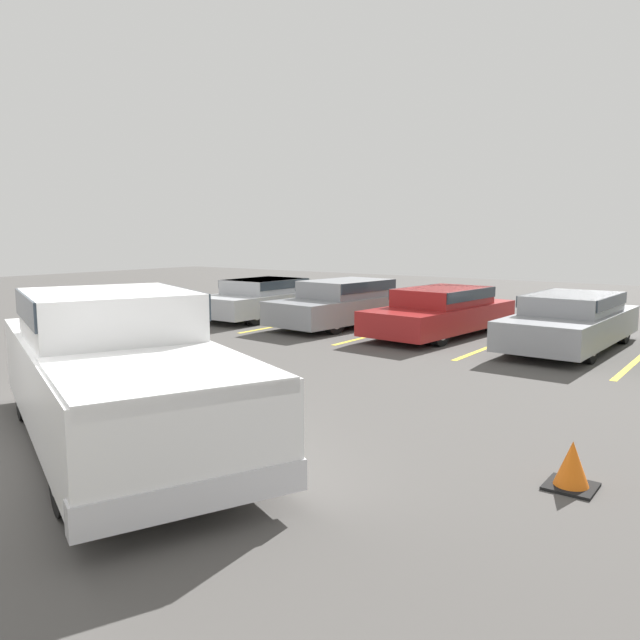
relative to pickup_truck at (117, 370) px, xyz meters
The scene contains 11 objects.
ground_plane 1.42m from the pickup_truck, 116.38° to the right, with size 60.00×60.00×0.00m, color #4C4947.
stall_stripe_a 12.29m from the pickup_truck, 128.17° to the left, with size 0.12×5.45×0.01m, color yellow.
stall_stripe_b 10.74m from the pickup_truck, 115.88° to the left, with size 0.12×5.45×0.01m, color yellow.
stall_stripe_c 9.84m from the pickup_truck, 100.42° to the left, with size 0.12×5.45×0.01m, color yellow.
stall_stripe_d 9.74m from the pickup_truck, 83.32° to the left, with size 0.12×5.45×0.01m, color yellow.
pickup_truck is the anchor object (origin of this frame).
parked_sedan_a 11.27m from the pickup_truck, 122.75° to the left, with size 1.82×4.30×1.16m.
parked_sedan_b 10.20m from the pickup_truck, 108.90° to the left, with size 2.17×4.75×1.24m.
parked_sedan_c 9.69m from the pickup_truck, 92.71° to the left, with size 2.12×4.81×1.16m.
parked_sedan_d 10.02m from the pickup_truck, 74.95° to the left, with size 1.90×4.84×1.19m.
traffic_cone 5.05m from the pickup_truck, 21.27° to the left, with size 0.46×0.46×0.48m.
Camera 1 is at (6.62, -3.36, 2.46)m, focal length 35.00 mm.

